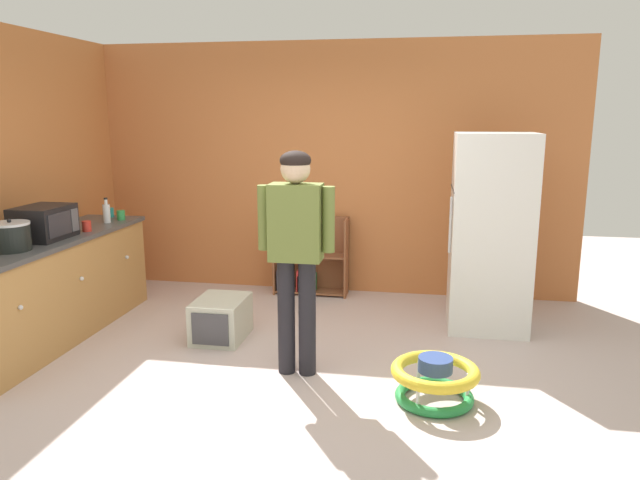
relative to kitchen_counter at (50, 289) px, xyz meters
name	(u,v)px	position (x,y,z in m)	size (l,w,h in m)	color
ground_plane	(286,376)	(2.20, -0.40, -0.45)	(12.00, 12.00, 0.00)	#C4AFAB
back_wall	(334,169)	(2.20, 1.93, 0.90)	(5.20, 0.06, 2.70)	#C5723E
left_side_wall	(25,180)	(-0.43, 0.41, 0.90)	(0.06, 2.99, 2.70)	#C4753D
kitchen_counter	(50,289)	(0.00, 0.00, 0.00)	(0.65, 2.41, 0.90)	#B28146
refrigerator	(490,233)	(3.78, 0.98, 0.44)	(0.73, 0.68, 1.78)	white
bookshelf	(307,260)	(1.93, 1.74, -0.08)	(0.80, 0.28, 0.85)	brown
standing_person	(296,242)	(2.27, -0.32, 0.57)	(0.57, 0.23, 1.68)	black
baby_walker	(435,380)	(3.30, -0.62, -0.29)	(0.60, 0.60, 0.32)	#269145
pet_carrier	(221,319)	(1.46, 0.25, -0.27)	(0.42, 0.55, 0.36)	beige
microwave	(44,223)	(0.02, -0.02, 0.59)	(0.37, 0.48, 0.28)	black
crock_pot	(11,236)	(0.05, -0.47, 0.56)	(0.29, 0.29, 0.25)	black
clear_bottle	(107,213)	(0.14, 0.78, 0.55)	(0.07, 0.07, 0.25)	silver
green_glass_bottle	(65,220)	(-0.01, 0.32, 0.55)	(0.07, 0.07, 0.25)	#33753D
green_cup	(121,215)	(0.19, 0.96, 0.50)	(0.08, 0.08, 0.10)	green
teal_cup	(110,213)	(0.00, 1.09, 0.50)	(0.08, 0.08, 0.10)	teal
red_cup	(87,226)	(0.18, 0.35, 0.50)	(0.08, 0.08, 0.10)	red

